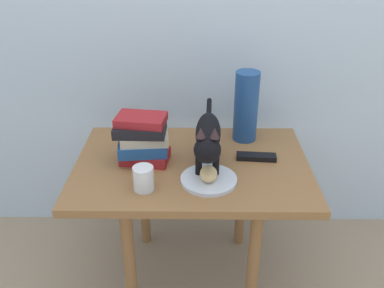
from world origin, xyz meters
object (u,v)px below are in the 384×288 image
Objects in this scene: bread_roll at (209,174)px; cat at (208,137)px; green_vase at (246,107)px; candle_jar at (144,180)px; book_stack at (143,139)px; tv_remote at (256,157)px; side_table at (192,180)px; plate at (209,180)px.

cat reaches higher than bread_roll.
green_vase reaches higher than candle_jar.
candle_jar is (0.02, -0.19, -0.05)m from book_stack.
green_vase is at bearing 65.23° from bread_roll.
candle_jar is 0.57× the size of tv_remote.
bread_roll is 0.29m from book_stack.
candle_jar is at bearing -148.88° from cat.
cat reaches higher than side_table.
book_stack is (-0.24, 0.15, 0.05)m from bread_roll.
bread_roll is at bearing -89.18° from cat.
green_vase reaches higher than cat.
bread_roll is 0.40× the size of book_stack.
bread_roll is 0.94× the size of candle_jar.
side_table is 0.19m from bread_roll.
book_stack is at bearing 147.32° from bread_roll.
cat reaches higher than candle_jar.
tv_remote reaches higher than side_table.
bread_roll is 0.13m from cat.
candle_jar is at bearing -132.53° from side_table.
green_vase reaches higher than bread_roll.
book_stack is 0.70× the size of green_vase.
bread_roll is 0.39m from green_vase.
green_vase is (0.16, 0.24, 0.01)m from cat.
book_stack is at bearing 149.79° from plate.
candle_jar is (-0.16, -0.18, 0.11)m from side_table.
book_stack is 2.38× the size of candle_jar.
side_table is 0.22m from cat.
bread_roll is (0.06, -0.14, 0.12)m from side_table.
candle_jar is at bearing -148.67° from tv_remote.
book_stack reaches higher than candle_jar.
tv_remote reaches higher than plate.
cat is at bearing -122.87° from green_vase.
side_table is 0.16m from plate.
book_stack is 0.20m from candle_jar.
book_stack is at bearing 96.40° from candle_jar.
green_vase is (0.21, 0.20, 0.22)m from side_table.
bread_roll reaches higher than side_table.
candle_jar reaches higher than bread_roll.
tv_remote is (0.40, 0.20, -0.03)m from candle_jar.
bread_roll is at bearing -67.33° from side_table.
plate is 1.32× the size of tv_remote.
cat is at bearing 90.82° from bread_roll.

